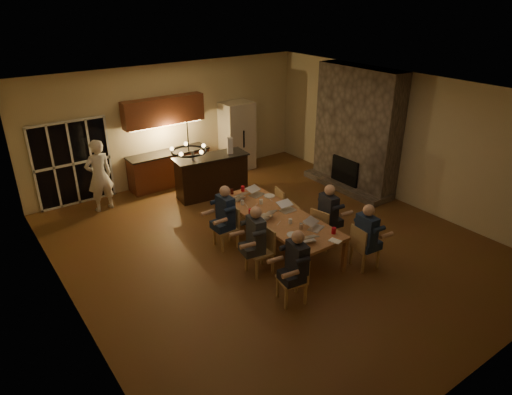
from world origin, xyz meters
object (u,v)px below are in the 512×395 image
object	(u,v)px
mug_mid	(261,202)
refrigerator	(237,136)
laptop_d	(288,206)
standing_person	(99,176)
bar_blender	(230,146)
bar_bottle	(193,156)
bar_island	(212,176)
chair_left_mid	(259,252)
mug_back	(242,202)
person_left_far	(226,217)
laptop_a	(306,235)
chair_right_far	(287,206)
redcup_far	(243,189)
can_silver	(301,226)
chair_left_far	(226,227)
laptop_c	(264,213)
laptop_e	(237,194)
chair_left_near	(292,279)
dining_table	(277,231)
chair_right_near	(365,246)
person_left_near	(297,267)
person_right_mid	(328,216)
person_left_mid	(256,240)
plate_near	(309,222)
plate_left	(293,235)
chair_right_mid	(324,227)
redcup_near	(334,231)
mug_front	(290,221)
laptop_b	(316,223)

from	to	relation	value
mug_mid	refrigerator	bearing A→B (deg)	63.55
refrigerator	laptop_d	xyz separation A→B (m)	(-1.58, -4.28, -0.14)
standing_person	bar_blender	world-z (taller)	standing_person
laptop_d	bar_bottle	size ratio (longest dim) A/B	1.33
bar_island	chair_left_mid	size ratio (longest dim) A/B	2.13
mug_back	person_left_far	bearing A→B (deg)	-161.35
laptop_a	laptop_d	size ratio (longest dim) A/B	1.00
chair_right_far	redcup_far	size ratio (longest dim) A/B	7.42
can_silver	chair_left_far	bearing A→B (deg)	121.46
laptop_c	laptop_e	bearing A→B (deg)	-116.92
chair_left_near	standing_person	xyz separation A→B (m)	(-1.43, 5.46, 0.44)
dining_table	chair_right_near	distance (m)	1.82
person_left_near	mug_mid	size ratio (longest dim) A/B	13.80
dining_table	person_right_mid	distance (m)	1.10
chair_left_near	redcup_far	xyz separation A→B (m)	(1.01, 2.97, 0.37)
person_left_mid	laptop_e	size ratio (longest dim) A/B	4.31
person_left_far	redcup_far	world-z (taller)	person_left_far
chair_left_far	plate_near	world-z (taller)	chair_left_far
person_left_mid	plate_left	distance (m)	0.70
chair_left_near	chair_right_mid	bearing A→B (deg)	135.56
chair_right_near	redcup_near	size ratio (longest dim) A/B	7.42
dining_table	plate_near	distance (m)	0.79
person_right_mid	plate_near	size ratio (longest dim) A/B	6.08
bar_island	person_left_near	bearing A→B (deg)	-96.85
laptop_e	mug_front	world-z (taller)	laptop_e
can_silver	bar_bottle	world-z (taller)	bar_bottle
chair_right_far	chair_left_far	bearing A→B (deg)	104.05
chair_right_near	bar_island	bearing A→B (deg)	15.86
person_left_near	laptop_b	xyz separation A→B (m)	(1.10, 0.73, 0.17)
chair_left_near	plate_near	size ratio (longest dim) A/B	3.92
refrigerator	chair_left_far	xyz separation A→B (m)	(-2.72, -3.66, -0.55)
bar_island	standing_person	xyz separation A→B (m)	(-2.60, 0.83, 0.35)
bar_blender	plate_left	bearing A→B (deg)	-81.35
chair_right_near	redcup_far	bearing A→B (deg)	23.16
laptop_e	bar_bottle	distance (m)	1.95
bar_island	chair_right_mid	size ratio (longest dim) A/B	2.13
redcup_far	can_silver	world-z (taller)	same
person_left_mid	refrigerator	bearing A→B (deg)	159.41
chair_left_mid	mug_front	world-z (taller)	chair_left_mid
chair_right_near	mug_mid	xyz separation A→B (m)	(-0.88, 2.18, 0.36)
person_left_mid	mug_front	size ratio (longest dim) A/B	13.80
chair_right_mid	bar_bottle	size ratio (longest dim) A/B	3.71
plate_near	mug_mid	bearing A→B (deg)	101.42
laptop_e	redcup_far	size ratio (longest dim) A/B	2.67
chair_left_near	bar_blender	bearing A→B (deg)	174.36
plate_left	bar_blender	world-z (taller)	bar_blender
redcup_near	plate_left	xyz separation A→B (m)	(-0.67, 0.40, -0.05)
laptop_a	mug_front	world-z (taller)	laptop_a
person_right_mid	bar_bottle	distance (m)	3.81
dining_table	mug_mid	distance (m)	0.75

